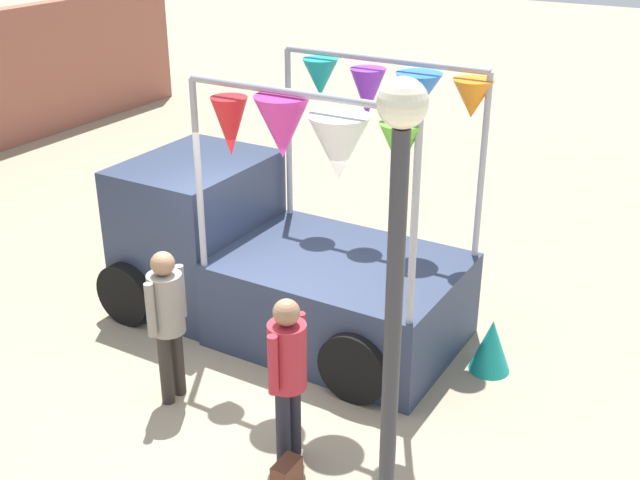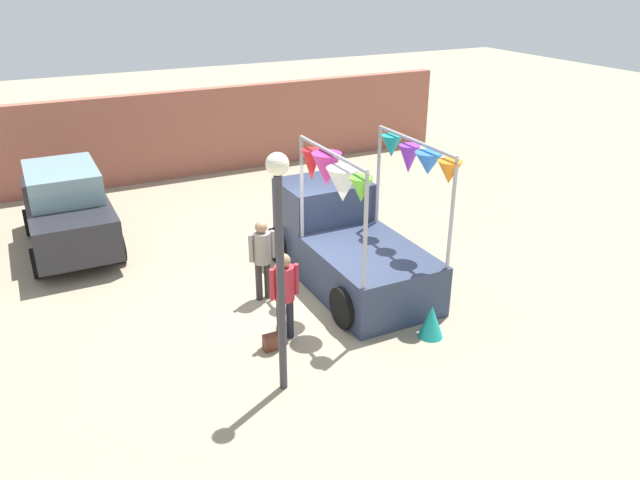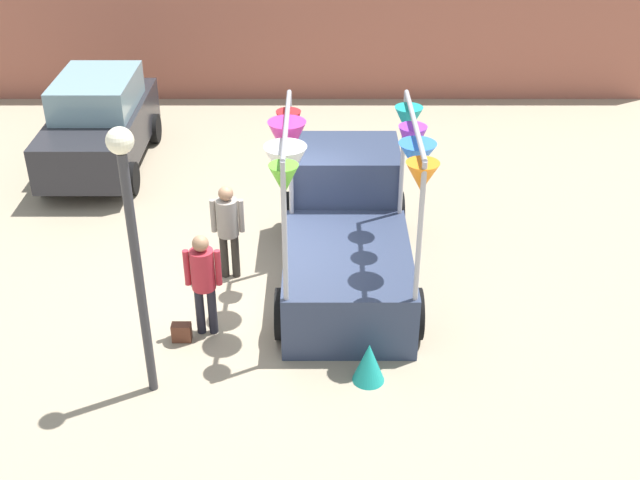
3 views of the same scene
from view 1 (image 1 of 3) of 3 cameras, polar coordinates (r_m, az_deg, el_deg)
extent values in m
plane|color=gray|center=(8.65, -5.45, -9.76)|extent=(60.00, 60.00, 0.00)
cube|color=#2D3851|center=(9.06, 1.48, -4.25)|extent=(1.90, 2.60, 1.00)
cube|color=#2D3851|center=(9.90, -8.65, 0.64)|extent=(1.80, 1.40, 1.80)
cube|color=#8CB2C6|center=(9.73, -8.81, 3.07)|extent=(1.76, 1.37, 0.60)
cylinder|color=black|center=(9.71, -13.57, -3.70)|extent=(0.22, 0.76, 0.76)
cylinder|color=black|center=(10.99, -6.84, 0.24)|extent=(0.22, 0.76, 0.76)
cylinder|color=black|center=(8.11, 2.54, -8.96)|extent=(0.22, 0.76, 0.76)
cylinder|color=black|center=(9.61, 7.91, -3.52)|extent=(0.22, 0.76, 0.76)
cylinder|color=#A5A5AD|center=(8.40, -8.64, 4.51)|extent=(0.07, 0.07, 2.04)
cylinder|color=#A5A5AD|center=(9.74, -2.23, 7.54)|extent=(0.07, 0.07, 2.04)
cylinder|color=#A5A5AD|center=(7.21, 6.72, 1.21)|extent=(0.07, 0.07, 2.04)
cylinder|color=#A5A5AD|center=(8.73, 11.46, 5.05)|extent=(0.07, 0.07, 2.04)
cylinder|color=#A5A5AD|center=(7.42, -1.63, 10.38)|extent=(0.07, 2.44, 0.07)
cylinder|color=#A5A5AD|center=(8.91, 4.46, 12.67)|extent=(0.07, 2.44, 0.07)
cone|color=#66CC33|center=(7.03, 5.72, 6.62)|extent=(0.43, 0.43, 0.42)
cone|color=orange|center=(8.58, 10.78, 9.84)|extent=(0.46, 0.46, 0.40)
cone|color=white|center=(7.33, 1.35, 6.61)|extent=(0.82, 0.82, 0.59)
cone|color=blue|center=(8.80, 7.00, 10.38)|extent=(0.69, 0.69, 0.41)
cone|color=#D83399|center=(7.60, -2.70, 8.00)|extent=(0.58, 0.58, 0.60)
cone|color=purple|center=(9.07, 3.40, 10.41)|extent=(0.52, 0.52, 0.54)
cone|color=red|center=(7.96, -6.41, 8.02)|extent=(0.49, 0.49, 0.59)
cone|color=teal|center=(9.33, 0.02, 11.48)|extent=(0.52, 0.52, 0.43)
cylinder|color=black|center=(7.29, -2.64, -13.21)|extent=(0.13, 0.13, 0.78)
cylinder|color=black|center=(7.41, -1.87, -12.48)|extent=(0.13, 0.13, 0.78)
cylinder|color=#B22633|center=(6.95, -2.35, -8.23)|extent=(0.34, 0.34, 0.62)
sphere|color=#997051|center=(6.73, -2.41, -5.17)|extent=(0.23, 0.23, 0.23)
cylinder|color=#B22633|center=(6.78, -3.36, -8.87)|extent=(0.09, 0.09, 0.56)
cylinder|color=#B22633|center=(7.09, -1.38, -7.20)|extent=(0.09, 0.09, 0.56)
cylinder|color=#2D2823|center=(8.19, -10.91, -8.99)|extent=(0.13, 0.13, 0.78)
cylinder|color=#2D2823|center=(8.30, -10.09, -8.42)|extent=(0.13, 0.13, 0.78)
cylinder|color=gray|center=(7.89, -10.88, -4.44)|extent=(0.34, 0.34, 0.62)
sphere|color=#997051|center=(7.70, -11.13, -1.65)|extent=(0.23, 0.23, 0.23)
cylinder|color=gray|center=(7.74, -11.95, -4.90)|extent=(0.09, 0.09, 0.56)
cylinder|color=gray|center=(8.02, -9.88, -3.60)|extent=(0.09, 0.09, 0.56)
cube|color=#592D1E|center=(7.20, -2.38, -16.38)|extent=(0.28, 0.16, 0.28)
cylinder|color=#333338|center=(5.67, 5.09, -9.01)|extent=(0.12, 0.12, 3.44)
sphere|color=#F2EDCC|center=(4.90, 5.90, 9.67)|extent=(0.32, 0.32, 0.32)
cone|color=teal|center=(8.78, 12.08, -7.35)|extent=(0.50, 0.50, 0.60)
camera|label=2|loc=(5.64, 110.45, 4.30)|focal=35.00mm
camera|label=3|loc=(9.39, 81.76, 19.68)|focal=45.00mm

